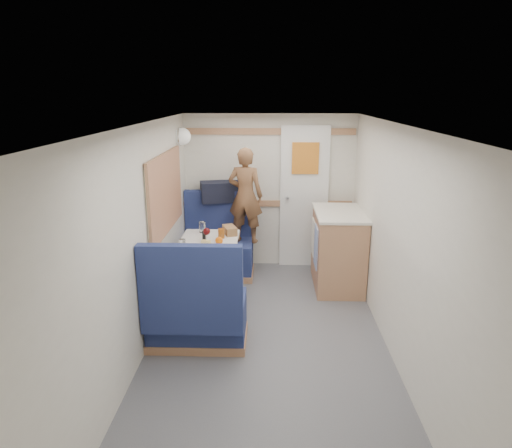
{
  "coord_description": "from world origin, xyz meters",
  "views": [
    {
      "loc": [
        0.02,
        -3.6,
        2.25
      ],
      "look_at": [
        -0.13,
        0.9,
        0.95
      ],
      "focal_mm": 32.0,
      "sensor_mm": 36.0,
      "label": 1
    }
  ],
  "objects_px": {
    "person": "(245,196)",
    "orange_fruit": "(219,241)",
    "galley_counter": "(338,249)",
    "wine_glass": "(207,232)",
    "dinette_table": "(208,255)",
    "pepper_grinder": "(204,235)",
    "duffel_bag": "(222,191)",
    "bread_loaf": "(230,230)",
    "cheese_block": "(206,242)",
    "dome_light": "(182,136)",
    "bench_near": "(196,315)",
    "beer_glass": "(221,234)",
    "tumbler_mid": "(202,227)",
    "bench_far": "(218,252)",
    "tumbler_left": "(182,244)",
    "tray": "(226,244)"
  },
  "relations": [
    {
      "from": "tumbler_left",
      "to": "pepper_grinder",
      "type": "relative_size",
      "value": 1.01
    },
    {
      "from": "tray",
      "to": "bread_loaf",
      "type": "bearing_deg",
      "value": 88.89
    },
    {
      "from": "dinette_table",
      "to": "pepper_grinder",
      "type": "bearing_deg",
      "value": 128.39
    },
    {
      "from": "bench_near",
      "to": "dome_light",
      "type": "relative_size",
      "value": 5.25
    },
    {
      "from": "bread_loaf",
      "to": "tray",
      "type": "bearing_deg",
      "value": -91.11
    },
    {
      "from": "bench_near",
      "to": "tray",
      "type": "distance_m",
      "value": 0.91
    },
    {
      "from": "duffel_bag",
      "to": "bread_loaf",
      "type": "xyz_separation_m",
      "value": [
        0.17,
        -0.84,
        -0.26
      ]
    },
    {
      "from": "pepper_grinder",
      "to": "bread_loaf",
      "type": "distance_m",
      "value": 0.34
    },
    {
      "from": "duffel_bag",
      "to": "bread_loaf",
      "type": "relative_size",
      "value": 2.46
    },
    {
      "from": "dinette_table",
      "to": "beer_glass",
      "type": "bearing_deg",
      "value": 42.09
    },
    {
      "from": "bench_far",
      "to": "tumbler_mid",
      "type": "height_order",
      "value": "bench_far"
    },
    {
      "from": "bench_far",
      "to": "person",
      "type": "bearing_deg",
      "value": -3.49
    },
    {
      "from": "duffel_bag",
      "to": "pepper_grinder",
      "type": "bearing_deg",
      "value": -109.5
    },
    {
      "from": "tray",
      "to": "cheese_block",
      "type": "xyz_separation_m",
      "value": [
        -0.21,
        -0.02,
        0.03
      ]
    },
    {
      "from": "bench_far",
      "to": "pepper_grinder",
      "type": "bearing_deg",
      "value": -93.51
    },
    {
      "from": "dome_light",
      "to": "galley_counter",
      "type": "height_order",
      "value": "dome_light"
    },
    {
      "from": "pepper_grinder",
      "to": "bread_loaf",
      "type": "height_order",
      "value": "pepper_grinder"
    },
    {
      "from": "tray",
      "to": "tumbler_mid",
      "type": "bearing_deg",
      "value": 126.01
    },
    {
      "from": "bench_far",
      "to": "cheese_block",
      "type": "height_order",
      "value": "bench_far"
    },
    {
      "from": "bench_far",
      "to": "bench_near",
      "type": "bearing_deg",
      "value": -90.0
    },
    {
      "from": "galley_counter",
      "to": "tumbler_mid",
      "type": "distance_m",
      "value": 1.62
    },
    {
      "from": "dinette_table",
      "to": "tumbler_mid",
      "type": "height_order",
      "value": "tumbler_mid"
    },
    {
      "from": "cheese_block",
      "to": "wine_glass",
      "type": "xyz_separation_m",
      "value": [
        0.0,
        0.06,
        0.09
      ]
    },
    {
      "from": "bench_far",
      "to": "pepper_grinder",
      "type": "relative_size",
      "value": 10.23
    },
    {
      "from": "dome_light",
      "to": "pepper_grinder",
      "type": "distance_m",
      "value": 1.3
    },
    {
      "from": "galley_counter",
      "to": "wine_glass",
      "type": "distance_m",
      "value": 1.63
    },
    {
      "from": "bench_near",
      "to": "tumbler_mid",
      "type": "bearing_deg",
      "value": 95.14
    },
    {
      "from": "bench_far",
      "to": "tumbler_left",
      "type": "bearing_deg",
      "value": -101.5
    },
    {
      "from": "dinette_table",
      "to": "duffel_bag",
      "type": "bearing_deg",
      "value": 87.85
    },
    {
      "from": "person",
      "to": "pepper_grinder",
      "type": "relative_size",
      "value": 11.48
    },
    {
      "from": "wine_glass",
      "to": "orange_fruit",
      "type": "bearing_deg",
      "value": -31.11
    },
    {
      "from": "duffel_bag",
      "to": "tumbler_mid",
      "type": "relative_size",
      "value": 4.42
    },
    {
      "from": "person",
      "to": "bread_loaf",
      "type": "height_order",
      "value": "person"
    },
    {
      "from": "bench_near",
      "to": "beer_glass",
      "type": "xyz_separation_m",
      "value": [
        0.13,
        0.98,
        0.47
      ]
    },
    {
      "from": "bench_far",
      "to": "tray",
      "type": "relative_size",
      "value": 3.41
    },
    {
      "from": "orange_fruit",
      "to": "bench_near",
      "type": "bearing_deg",
      "value": -100.5
    },
    {
      "from": "tumbler_mid",
      "to": "bread_loaf",
      "type": "relative_size",
      "value": 0.56
    },
    {
      "from": "dome_light",
      "to": "tumbler_mid",
      "type": "xyz_separation_m",
      "value": [
        0.28,
        -0.51,
        -0.97
      ]
    },
    {
      "from": "bench_near",
      "to": "beer_glass",
      "type": "distance_m",
      "value": 1.1
    },
    {
      "from": "bench_near",
      "to": "bench_far",
      "type": "bearing_deg",
      "value": 90.0
    },
    {
      "from": "galley_counter",
      "to": "cheese_block",
      "type": "height_order",
      "value": "galley_counter"
    },
    {
      "from": "galley_counter",
      "to": "dinette_table",
      "type": "bearing_deg",
      "value": -159.46
    },
    {
      "from": "person",
      "to": "tumbler_left",
      "type": "bearing_deg",
      "value": 73.38
    },
    {
      "from": "dinette_table",
      "to": "galley_counter",
      "type": "bearing_deg",
      "value": 20.54
    },
    {
      "from": "galley_counter",
      "to": "tumbler_mid",
      "type": "xyz_separation_m",
      "value": [
        -1.58,
        -0.21,
        0.31
      ]
    },
    {
      "from": "beer_glass",
      "to": "pepper_grinder",
      "type": "height_order",
      "value": "beer_glass"
    },
    {
      "from": "person",
      "to": "tray",
      "type": "distance_m",
      "value": 0.99
    },
    {
      "from": "person",
      "to": "orange_fruit",
      "type": "distance_m",
      "value": 1.03
    },
    {
      "from": "wine_glass",
      "to": "dome_light",
      "type": "bearing_deg",
      "value": 113.28
    },
    {
      "from": "bench_near",
      "to": "beer_glass",
      "type": "relative_size",
      "value": 9.6
    }
  ]
}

